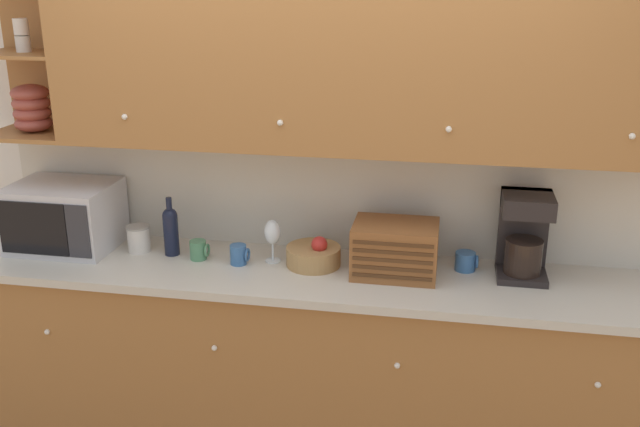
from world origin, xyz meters
TOP-DOWN VIEW (x-y plane):
  - ground_plane at (0.00, 0.00)m, footprint 24.00×24.00m
  - wall_back at (0.00, 0.03)m, footprint 5.67×0.06m
  - counter_unit at (-0.00, -0.30)m, footprint 3.29×0.62m
  - backsplash_panel at (0.00, -0.01)m, footprint 3.27×0.01m
  - upper_cabinets at (0.16, -0.17)m, footprint 3.27×0.37m
  - microwave at (-1.29, -0.23)m, footprint 0.50×0.40m
  - storage_canister at (-0.91, -0.22)m, footprint 0.12×0.12m
  - wine_bottle at (-0.73, -0.23)m, footprint 0.07×0.07m
  - mug_patterned_third at (-0.58, -0.27)m, footprint 0.09×0.08m
  - mug_blue_second at (-0.37, -0.29)m, footprint 0.09×0.08m
  - wine_glass at (-0.23, -0.23)m, footprint 0.08×0.08m
  - fruit_basket at (-0.02, -0.24)m, footprint 0.26×0.26m
  - bread_box at (0.36, -0.27)m, footprint 0.38×0.29m
  - mug at (0.68, -0.17)m, footprint 0.11×0.09m
  - coffee_maker at (0.93, -0.18)m, footprint 0.22×0.23m

SIDE VIEW (x-z plane):
  - ground_plane at x=0.00m, z-range 0.00..0.00m
  - counter_unit at x=0.00m, z-range 0.00..0.91m
  - mug at x=0.68m, z-range 0.90..0.99m
  - mug_patterned_third at x=-0.58m, z-range 0.90..1.00m
  - mug_blue_second at x=-0.37m, z-range 0.90..1.00m
  - fruit_basket at x=-0.02m, z-range 0.88..1.03m
  - storage_canister at x=-0.91m, z-range 0.90..1.04m
  - bread_box at x=0.36m, z-range 0.90..1.15m
  - wine_bottle at x=-0.73m, z-range 0.89..1.18m
  - wine_glass at x=-0.23m, z-range 0.94..1.15m
  - microwave at x=-1.29m, z-range 0.90..1.23m
  - coffee_maker at x=0.93m, z-range 0.91..1.30m
  - backsplash_panel at x=0.00m, z-range 0.90..1.46m
  - wall_back at x=0.00m, z-range 0.00..2.60m
  - upper_cabinets at x=0.16m, z-range 1.46..2.27m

